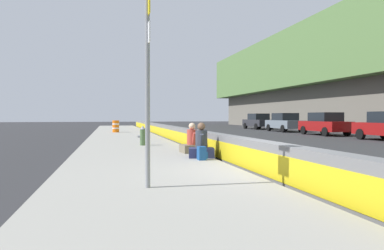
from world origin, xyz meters
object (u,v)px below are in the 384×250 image
Objects in this scene: seated_person_foreground at (201,146)px; seated_person_middle at (192,143)px; route_sign_post at (148,74)px; parked_car_far at (258,121)px; fire_hydrant at (143,135)px; parked_car_midline at (285,122)px; parked_car_fourth at (325,124)px; construction_barrel at (116,126)px; backpack at (202,153)px.

seated_person_foreground reaches higher than seated_person_middle.
route_sign_post is 32.63m from parked_car_far.
seated_person_foreground reaches higher than fire_hydrant.
fire_hydrant is 19.61m from parked_car_midline.
parked_car_fourth and parked_car_midline have the same top height.
parked_car_fourth is at bearing -42.37° from route_sign_post.
parked_car_midline reaches higher than seated_person_foreground.
route_sign_post is at bearing -179.51° from construction_barrel.
backpack is at bearing 152.30° from parked_car_far.
parked_car_far reaches higher than seated_person_foreground.
parked_car_fourth is (12.30, -12.92, 0.38)m from seated_person_foreground.
route_sign_post is at bearing 146.31° from parked_car_midline.
backpack is 0.09× the size of parked_car_far.
parked_car_fourth is at bearing -179.68° from parked_car_midline.
route_sign_post is 4.09× the size of fire_hydrant.
backpack is (3.59, -2.00, -1.88)m from route_sign_post.
route_sign_post reaches higher than seated_person_foreground.
parked_car_fourth reaches higher than construction_barrel.
fire_hydrant is 12.81m from construction_barrel.
seated_person_foreground is at bearing -172.48° from construction_barrel.
seated_person_foreground is 17.83m from construction_barrel.
fire_hydrant is at bearing 133.29° from parked_car_midline.
construction_barrel is (16.23, 2.38, 0.15)m from seated_person_middle.
seated_person_foreground is (4.21, -2.15, -1.73)m from route_sign_post.
route_sign_post is 0.79× the size of parked_car_far.
parked_car_fourth reaches higher than backpack.
parked_car_midline is at bearing 0.32° from parked_car_fourth.
seated_person_middle is at bearing -21.17° from route_sign_post.
parked_car_far is at bearing -29.40° from seated_person_middle.
construction_barrel is (21.88, 0.19, -1.59)m from route_sign_post.
seated_person_middle is at bearing 150.60° from parked_car_far.
fire_hydrant is at bearing 117.39° from parked_car_fourth.
route_sign_post reaches higher than parked_car_far.
seated_person_foreground reaches higher than backpack.
parked_car_far is at bearing -65.79° from construction_barrel.
route_sign_post reaches higher than seated_person_middle.
parked_car_midline is at bearing -46.71° from fire_hydrant.
construction_barrel is at bearing 92.50° from parked_car_midline.
route_sign_post is 5.03m from seated_person_foreground.
route_sign_post is 3.39× the size of seated_person_middle.
construction_barrel is at bearing 70.61° from parked_car_fourth.
parked_car_midline is (13.44, -14.27, 0.27)m from fire_hydrant.
route_sign_post is 4.52m from backpack.
seated_person_foreground is 1.16× the size of construction_barrel.
parked_car_midline is at bearing -35.10° from seated_person_foreground.
seated_person_middle is 16.85m from parked_car_fourth.
seated_person_middle is 0.23× the size of parked_car_fourth.
fire_hydrant is 5.09m from seated_person_foreground.
construction_barrel is 0.21× the size of parked_car_midline.
fire_hydrant reaches higher than backpack.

